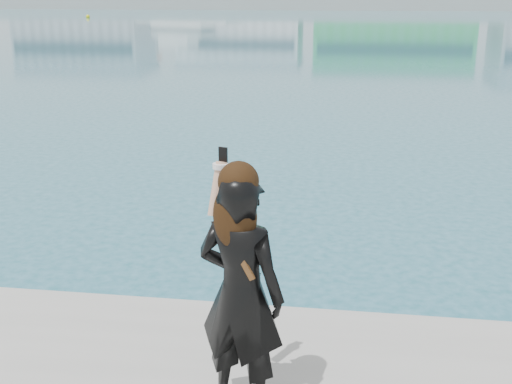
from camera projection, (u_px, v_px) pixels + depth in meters
far_quay at (352, 2)px, 127.41m from camera, size 320.00×40.00×2.00m
buoy_far at (88, 18)px, 82.21m from camera, size 0.50×0.50×0.50m
woman at (240, 287)px, 4.20m from camera, size 0.71×0.58×1.78m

